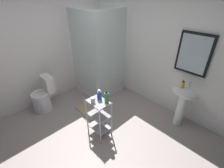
# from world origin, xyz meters

# --- Properties ---
(ground_plane) EXTENTS (4.20, 4.20, 0.02)m
(ground_plane) POSITION_xyz_m (0.00, 0.00, -0.01)
(ground_plane) COLOR #A39693
(wall_back) EXTENTS (4.20, 0.14, 2.50)m
(wall_back) POSITION_xyz_m (0.01, 1.85, 1.25)
(wall_back) COLOR white
(wall_back) RESTS_ON ground_plane
(wall_left) EXTENTS (0.10, 4.20, 2.50)m
(wall_left) POSITION_xyz_m (-1.85, 0.00, 1.25)
(wall_left) COLOR white
(wall_left) RESTS_ON ground_plane
(shower_stall) EXTENTS (0.92, 0.92, 2.00)m
(shower_stall) POSITION_xyz_m (-1.20, 1.18, 0.46)
(shower_stall) COLOR white
(shower_stall) RESTS_ON ground_plane
(pedestal_sink) EXTENTS (0.46, 0.37, 0.81)m
(pedestal_sink) POSITION_xyz_m (0.79, 1.52, 0.58)
(pedestal_sink) COLOR white
(pedestal_sink) RESTS_ON ground_plane
(sink_faucet) EXTENTS (0.03, 0.03, 0.10)m
(sink_faucet) POSITION_xyz_m (0.79, 1.64, 0.86)
(sink_faucet) COLOR silver
(sink_faucet) RESTS_ON pedestal_sink
(toilet) EXTENTS (0.37, 0.49, 0.76)m
(toilet) POSITION_xyz_m (-1.48, -0.16, 0.31)
(toilet) COLOR white
(toilet) RESTS_ON ground_plane
(storage_cart) EXTENTS (0.38, 0.28, 0.74)m
(storage_cart) POSITION_xyz_m (-0.08, 0.25, 0.44)
(storage_cart) COLOR silver
(storage_cart) RESTS_ON ground_plane
(hand_soap_bottle) EXTENTS (0.06, 0.06, 0.14)m
(hand_soap_bottle) POSITION_xyz_m (0.71, 1.53, 0.87)
(hand_soap_bottle) COLOR gold
(hand_soap_bottle) RESTS_ON pedestal_sink
(shampoo_bottle_blue) EXTENTS (0.08, 0.08, 0.18)m
(shampoo_bottle_blue) POSITION_xyz_m (-0.12, 0.30, 0.82)
(shampoo_bottle_blue) COLOR #3753BA
(shampoo_bottle_blue) RESTS_ON storage_cart
(body_wash_bottle_green) EXTENTS (0.07, 0.07, 0.23)m
(body_wash_bottle_green) POSITION_xyz_m (0.03, 0.33, 0.84)
(body_wash_bottle_green) COLOR #3C9863
(body_wash_bottle_green) RESTS_ON storage_cart
(rinse_cup) EXTENTS (0.07, 0.07, 0.10)m
(rinse_cup) POSITION_xyz_m (-0.12, 0.17, 0.79)
(rinse_cup) COLOR silver
(rinse_cup) RESTS_ON storage_cart
(bath_mat) EXTENTS (0.60, 0.40, 0.02)m
(bath_mat) POSITION_xyz_m (-0.75, 0.52, 0.01)
(bath_mat) COLOR tan
(bath_mat) RESTS_ON ground_plane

